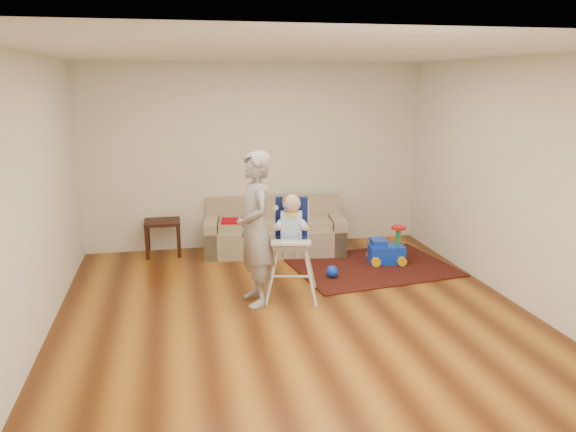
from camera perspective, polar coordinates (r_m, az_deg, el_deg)
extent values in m
plane|color=#47210B|center=(6.06, 0.79, -10.11)|extent=(5.50, 5.50, 0.00)
cube|color=silver|center=(8.33, -3.34, 6.08)|extent=(5.00, 0.04, 2.70)
cube|color=silver|center=(5.67, -24.65, 1.28)|extent=(0.04, 5.50, 2.70)
cube|color=silver|center=(6.66, 22.35, 3.18)|extent=(0.04, 5.50, 2.70)
cube|color=white|center=(5.56, 0.88, 16.30)|extent=(5.00, 5.50, 0.04)
cube|color=#AB0514|center=(7.96, -5.15, -0.49)|extent=(0.49, 0.35, 0.04)
cube|color=black|center=(7.64, 8.47, -5.09)|extent=(2.22, 1.79, 0.02)
sphere|color=#0F3BE8|center=(7.13, 4.52, -5.65)|extent=(0.15, 0.15, 0.15)
cylinder|color=#0F3BE8|center=(6.13, -0.03, 0.84)|extent=(0.04, 0.12, 0.01)
imported|color=gray|center=(6.14, -3.36, -1.35)|extent=(0.48, 0.67, 1.71)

